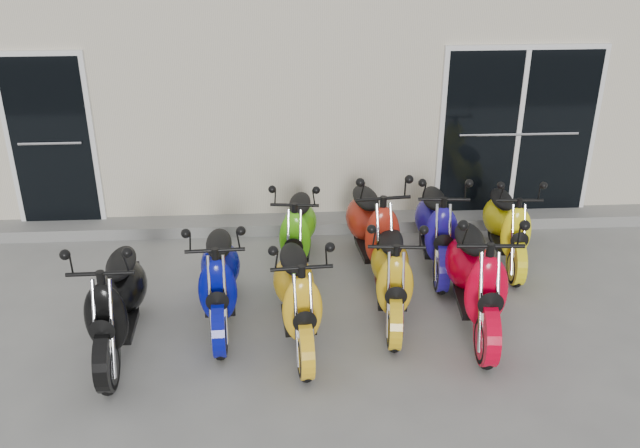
# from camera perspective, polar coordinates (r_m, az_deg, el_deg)

# --- Properties ---
(ground) EXTENTS (80.00, 80.00, 0.00)m
(ground) POSITION_cam_1_polar(r_m,az_deg,el_deg) (7.50, 0.27, -7.17)
(ground) COLOR gray
(ground) RESTS_ON ground
(building) EXTENTS (14.00, 6.00, 3.20)m
(building) POSITION_cam_1_polar(r_m,az_deg,el_deg) (11.75, -1.37, 13.62)
(building) COLOR beige
(building) RESTS_ON ground
(front_step) EXTENTS (14.00, 0.40, 0.15)m
(front_step) POSITION_cam_1_polar(r_m,az_deg,el_deg) (9.22, -0.52, 0.06)
(front_step) COLOR gray
(front_step) RESTS_ON ground
(door_left) EXTENTS (1.07, 0.08, 2.22)m
(door_left) POSITION_cam_1_polar(r_m,az_deg,el_deg) (9.33, -20.76, 6.52)
(door_left) COLOR black
(door_left) RESTS_ON front_step
(door_right) EXTENTS (2.02, 0.08, 2.22)m
(door_right) POSITION_cam_1_polar(r_m,az_deg,el_deg) (9.40, 15.57, 7.39)
(door_right) COLOR black
(door_right) RESTS_ON front_step
(scooter_front_black) EXTENTS (0.68, 1.81, 1.33)m
(scooter_front_black) POSITION_cam_1_polar(r_m,az_deg,el_deg) (6.89, -16.10, -5.10)
(scooter_front_black) COLOR black
(scooter_front_black) RESTS_ON ground
(scooter_front_blue) EXTENTS (0.71, 1.76, 1.28)m
(scooter_front_blue) POSITION_cam_1_polar(r_m,az_deg,el_deg) (7.11, -8.12, -3.43)
(scooter_front_blue) COLOR #070C94
(scooter_front_blue) RESTS_ON ground
(scooter_front_orange_a) EXTENTS (0.76, 1.78, 1.28)m
(scooter_front_orange_a) POSITION_cam_1_polar(r_m,az_deg,el_deg) (6.76, -1.82, -4.82)
(scooter_front_orange_a) COLOR yellow
(scooter_front_orange_a) RESTS_ON ground
(scooter_front_orange_b) EXTENTS (0.77, 1.74, 1.25)m
(scooter_front_orange_b) POSITION_cam_1_polar(r_m,az_deg,el_deg) (7.18, 5.83, -3.14)
(scooter_front_orange_b) COLOR yellow
(scooter_front_orange_b) RESTS_ON ground
(scooter_front_red) EXTENTS (0.81, 1.95, 1.41)m
(scooter_front_red) POSITION_cam_1_polar(r_m,az_deg,el_deg) (7.12, 12.44, -3.21)
(scooter_front_red) COLOR red
(scooter_front_red) RESTS_ON ground
(scooter_back_green) EXTENTS (0.77, 1.69, 1.21)m
(scooter_back_green) POSITION_cam_1_polar(r_m,az_deg,el_deg) (8.06, -1.79, 0.20)
(scooter_back_green) COLOR #51C113
(scooter_back_green) RESTS_ON ground
(scooter_back_red) EXTENTS (0.85, 1.88, 1.35)m
(scooter_back_red) POSITION_cam_1_polar(r_m,az_deg,el_deg) (8.00, 4.27, 0.52)
(scooter_back_red) COLOR #B02414
(scooter_back_red) RESTS_ON ground
(scooter_back_blue) EXTENTS (0.77, 1.77, 1.27)m
(scooter_back_blue) POSITION_cam_1_polar(r_m,az_deg,el_deg) (8.19, 9.35, 0.56)
(scooter_back_blue) COLOR #1E1295
(scooter_back_blue) RESTS_ON ground
(scooter_back_yellow) EXTENTS (0.69, 1.64, 1.19)m
(scooter_back_yellow) POSITION_cam_1_polar(r_m,az_deg,el_deg) (8.48, 14.80, 0.59)
(scooter_back_yellow) COLOR #FFEE13
(scooter_back_yellow) RESTS_ON ground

